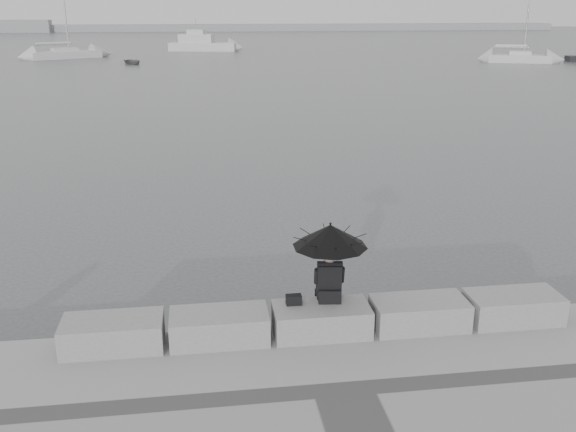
{
  "coord_description": "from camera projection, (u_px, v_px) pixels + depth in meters",
  "views": [
    {
      "loc": [
        -1.9,
        -9.92,
        5.74
      ],
      "look_at": [
        -0.08,
        3.0,
        1.47
      ],
      "focal_mm": 40.0,
      "sensor_mm": 36.0,
      "label": 1
    }
  ],
  "objects": [
    {
      "name": "ground",
      "position": [
        316.0,
        346.0,
        11.37
      ],
      "size": [
        360.0,
        360.0,
        0.0
      ],
      "primitive_type": "plane",
      "color": "#434547",
      "rests_on": "ground"
    },
    {
      "name": "stone_block_centre",
      "position": [
        321.0,
        320.0,
        10.71
      ],
      "size": [
        1.6,
        0.8,
        0.5
      ],
      "primitive_type": "cube",
      "color": "slate",
      "rests_on": "promenade"
    },
    {
      "name": "distant_landmass",
      "position": [
        168.0,
        28.0,
        155.42
      ],
      "size": [
        180.0,
        8.0,
        2.8
      ],
      "color": "gray",
      "rests_on": "ground"
    },
    {
      "name": "dinghy",
      "position": [
        133.0,
        61.0,
        67.18
      ],
      "size": [
        3.31,
        2.63,
        0.52
      ],
      "primitive_type": "imported",
      "rotation": [
        0.0,
        0.0,
        0.51
      ],
      "color": "gray",
      "rests_on": "ground"
    },
    {
      "name": "stone_block_far_right",
      "position": [
        513.0,
        307.0,
        11.16
      ],
      "size": [
        1.6,
        0.8,
        0.5
      ],
      "primitive_type": "cube",
      "color": "slate",
      "rests_on": "promenade"
    },
    {
      "name": "sailboat_left",
      "position": [
        65.0,
        54.0,
        74.39
      ],
      "size": [
        8.13,
        6.09,
        12.9
      ],
      "rotation": [
        0.0,
        0.0,
        0.53
      ],
      "color": "silver",
      "rests_on": "ground"
    },
    {
      "name": "seated_person",
      "position": [
        330.0,
        244.0,
        10.55
      ],
      "size": [
        1.25,
        1.25,
        1.39
      ],
      "rotation": [
        0.0,
        0.0,
        -0.13
      ],
      "color": "black",
      "rests_on": "stone_block_centre"
    },
    {
      "name": "stone_block_right",
      "position": [
        419.0,
        314.0,
        10.94
      ],
      "size": [
        1.6,
        0.8,
        0.5
      ],
      "primitive_type": "cube",
      "color": "slate",
      "rests_on": "promenade"
    },
    {
      "name": "bag",
      "position": [
        294.0,
        300.0,
        10.69
      ],
      "size": [
        0.26,
        0.15,
        0.17
      ],
      "primitive_type": "cube",
      "color": "black",
      "rests_on": "stone_block_centre"
    },
    {
      "name": "stone_block_left",
      "position": [
        219.0,
        327.0,
        10.49
      ],
      "size": [
        1.6,
        0.8,
        0.5
      ],
      "primitive_type": "cube",
      "color": "slate",
      "rests_on": "promenade"
    },
    {
      "name": "stone_block_far_left",
      "position": [
        113.0,
        334.0,
        10.26
      ],
      "size": [
        1.6,
        0.8,
        0.5
      ],
      "primitive_type": "cube",
      "color": "slate",
      "rests_on": "promenade"
    },
    {
      "name": "sailboat_right",
      "position": [
        519.0,
        57.0,
        68.95
      ],
      "size": [
        6.88,
        4.61,
        12.9
      ],
      "rotation": [
        0.0,
        0.0,
        -0.38
      ],
      "color": "silver",
      "rests_on": "ground"
    },
    {
      "name": "motor_cruiser",
      "position": [
        203.0,
        44.0,
        86.8
      ],
      "size": [
        9.5,
        5.03,
        4.5
      ],
      "rotation": [
        0.0,
        0.0,
        -0.26
      ],
      "color": "silver",
      "rests_on": "ground"
    }
  ]
}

